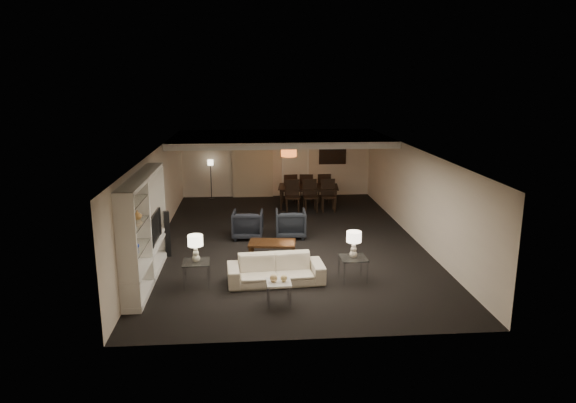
# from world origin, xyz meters

# --- Properties ---
(floor) EXTENTS (11.00, 11.00, 0.00)m
(floor) POSITION_xyz_m (0.00, 0.00, 0.00)
(floor) COLOR black
(floor) RESTS_ON ground
(ceiling) EXTENTS (7.00, 11.00, 0.02)m
(ceiling) POSITION_xyz_m (0.00, 0.00, 2.50)
(ceiling) COLOR silver
(ceiling) RESTS_ON ground
(wall_back) EXTENTS (7.00, 0.02, 2.50)m
(wall_back) POSITION_xyz_m (0.00, 5.50, 1.25)
(wall_back) COLOR beige
(wall_back) RESTS_ON ground
(wall_front) EXTENTS (7.00, 0.02, 2.50)m
(wall_front) POSITION_xyz_m (0.00, -5.50, 1.25)
(wall_front) COLOR beige
(wall_front) RESTS_ON ground
(wall_left) EXTENTS (0.02, 11.00, 2.50)m
(wall_left) POSITION_xyz_m (-3.50, 0.00, 1.25)
(wall_left) COLOR beige
(wall_left) RESTS_ON ground
(wall_right) EXTENTS (0.02, 11.00, 2.50)m
(wall_right) POSITION_xyz_m (3.50, 0.00, 1.25)
(wall_right) COLOR beige
(wall_right) RESTS_ON ground
(ceiling_soffit) EXTENTS (7.00, 4.00, 0.20)m
(ceiling_soffit) POSITION_xyz_m (0.00, 3.50, 2.40)
(ceiling_soffit) COLOR silver
(ceiling_soffit) RESTS_ON ceiling
(curtains) EXTENTS (1.50, 0.12, 2.40)m
(curtains) POSITION_xyz_m (-0.90, 5.42, 1.20)
(curtains) COLOR beige
(curtains) RESTS_ON wall_back
(door) EXTENTS (0.90, 0.05, 2.10)m
(door) POSITION_xyz_m (0.70, 5.47, 1.05)
(door) COLOR silver
(door) RESTS_ON wall_back
(painting) EXTENTS (0.95, 0.04, 0.65)m
(painting) POSITION_xyz_m (2.10, 5.46, 1.55)
(painting) COLOR #142D38
(painting) RESTS_ON wall_back
(media_unit) EXTENTS (0.38, 3.40, 2.35)m
(media_unit) POSITION_xyz_m (-3.31, -2.60, 1.18)
(media_unit) COLOR white
(media_unit) RESTS_ON wall_left
(pendant_light) EXTENTS (0.52, 0.52, 0.24)m
(pendant_light) POSITION_xyz_m (0.30, 3.50, 1.92)
(pendant_light) COLOR #D8591E
(pendant_light) RESTS_ON ceiling_soffit
(sofa) EXTENTS (2.13, 0.95, 0.61)m
(sofa) POSITION_xyz_m (-0.50, -2.96, 0.30)
(sofa) COLOR beige
(sofa) RESTS_ON floor
(coffee_table) EXTENTS (1.21, 0.80, 0.41)m
(coffee_table) POSITION_xyz_m (-0.50, -1.36, 0.20)
(coffee_table) COLOR black
(coffee_table) RESTS_ON floor
(armchair_left) EXTENTS (0.89, 0.91, 0.77)m
(armchair_left) POSITION_xyz_m (-1.10, 0.34, 0.39)
(armchair_left) COLOR black
(armchair_left) RESTS_ON floor
(armchair_right) EXTENTS (0.86, 0.88, 0.77)m
(armchair_right) POSITION_xyz_m (0.10, 0.34, 0.39)
(armchair_right) COLOR black
(armchair_right) RESTS_ON floor
(side_table_left) EXTENTS (0.59, 0.59, 0.53)m
(side_table_left) POSITION_xyz_m (-2.20, -2.96, 0.27)
(side_table_left) COLOR white
(side_table_left) RESTS_ON floor
(side_table_right) EXTENTS (0.60, 0.60, 0.53)m
(side_table_right) POSITION_xyz_m (1.20, -2.96, 0.27)
(side_table_right) COLOR silver
(side_table_right) RESTS_ON floor
(table_lamp_left) EXTENTS (0.34, 0.34, 0.59)m
(table_lamp_left) POSITION_xyz_m (-2.20, -2.96, 0.83)
(table_lamp_left) COLOR beige
(table_lamp_left) RESTS_ON side_table_left
(table_lamp_right) EXTENTS (0.33, 0.33, 0.59)m
(table_lamp_right) POSITION_xyz_m (1.20, -2.96, 0.83)
(table_lamp_right) COLOR beige
(table_lamp_right) RESTS_ON side_table_right
(marble_table) EXTENTS (0.49, 0.49, 0.48)m
(marble_table) POSITION_xyz_m (-0.50, -4.06, 0.24)
(marble_table) COLOR white
(marble_table) RESTS_ON floor
(gold_gourd_a) EXTENTS (0.15, 0.15, 0.15)m
(gold_gourd_a) POSITION_xyz_m (-0.60, -4.06, 0.55)
(gold_gourd_a) COLOR #DBB274
(gold_gourd_a) RESTS_ON marble_table
(gold_gourd_b) EXTENTS (0.13, 0.13, 0.13)m
(gold_gourd_b) POSITION_xyz_m (-0.40, -4.06, 0.54)
(gold_gourd_b) COLOR #ECCA7D
(gold_gourd_b) RESTS_ON marble_table
(television) EXTENTS (1.12, 0.15, 0.65)m
(television) POSITION_xyz_m (-3.28, -2.10, 1.07)
(television) COLOR black
(television) RESTS_ON media_unit
(vase_blue) EXTENTS (0.16, 0.16, 0.17)m
(vase_blue) POSITION_xyz_m (-3.31, -3.58, 1.14)
(vase_blue) COLOR #253EA4
(vase_blue) RESTS_ON media_unit
(vase_amber) EXTENTS (0.18, 0.18, 0.19)m
(vase_amber) POSITION_xyz_m (-3.31, -3.20, 1.65)
(vase_amber) COLOR #CB8B43
(vase_amber) RESTS_ON media_unit
(floor_speaker) EXTENTS (0.16, 0.16, 1.16)m
(floor_speaker) POSITION_xyz_m (-3.09, -1.04, 0.58)
(floor_speaker) COLOR black
(floor_speaker) RESTS_ON floor
(dining_table) EXTENTS (2.16, 1.37, 0.72)m
(dining_table) POSITION_xyz_m (0.99, 3.70, 0.36)
(dining_table) COLOR black
(dining_table) RESTS_ON floor
(chair_nl) EXTENTS (0.52, 0.52, 1.06)m
(chair_nl) POSITION_xyz_m (0.39, 3.05, 0.53)
(chair_nl) COLOR black
(chair_nl) RESTS_ON floor
(chair_nm) EXTENTS (0.52, 0.52, 1.06)m
(chair_nm) POSITION_xyz_m (0.99, 3.05, 0.53)
(chair_nm) COLOR black
(chair_nm) RESTS_ON floor
(chair_nr) EXTENTS (0.51, 0.51, 1.06)m
(chair_nr) POSITION_xyz_m (1.59, 3.05, 0.53)
(chair_nr) COLOR black
(chair_nr) RESTS_ON floor
(chair_fl) EXTENTS (0.55, 0.55, 1.06)m
(chair_fl) POSITION_xyz_m (0.39, 4.35, 0.53)
(chair_fl) COLOR black
(chair_fl) RESTS_ON floor
(chair_fm) EXTENTS (0.54, 0.54, 1.06)m
(chair_fm) POSITION_xyz_m (0.99, 4.35, 0.53)
(chair_fm) COLOR black
(chair_fm) RESTS_ON floor
(chair_fr) EXTENTS (0.53, 0.53, 1.06)m
(chair_fr) POSITION_xyz_m (1.59, 4.35, 0.53)
(chair_fr) COLOR black
(chair_fr) RESTS_ON floor
(floor_lamp) EXTENTS (0.27, 0.27, 1.45)m
(floor_lamp) POSITION_xyz_m (-2.43, 5.20, 0.73)
(floor_lamp) COLOR black
(floor_lamp) RESTS_ON floor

